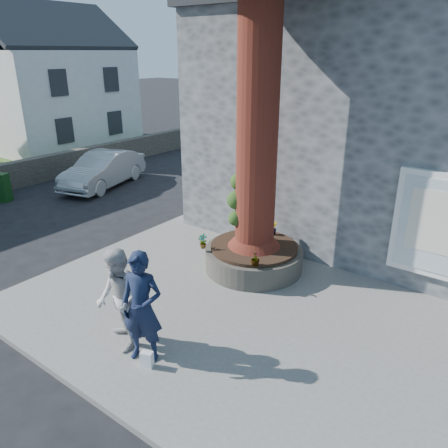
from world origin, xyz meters
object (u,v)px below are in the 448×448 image
Objects in this scene: man at (142,308)px; a_board_sign at (1,188)px; woman at (118,300)px; car_silver at (103,170)px; planter at (254,257)px.

man reaches higher than a_board_sign.
woman reaches higher than car_silver.
woman is at bearing 159.39° from man.
planter is 3.91m from woman.
planter is 3.91m from man.
man is (0.32, -3.84, 0.68)m from planter.
car_silver is 4.03× the size of a_board_sign.
car_silver reaches higher than a_board_sign.
woman is at bearing -40.93° from a_board_sign.
man reaches higher than planter.
planter is at bearing -19.16° from a_board_sign.
man is at bearing 30.08° from woman.
planter is 1.25× the size of woman.
planter is 10.11m from a_board_sign.
a_board_sign reaches higher than planter.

